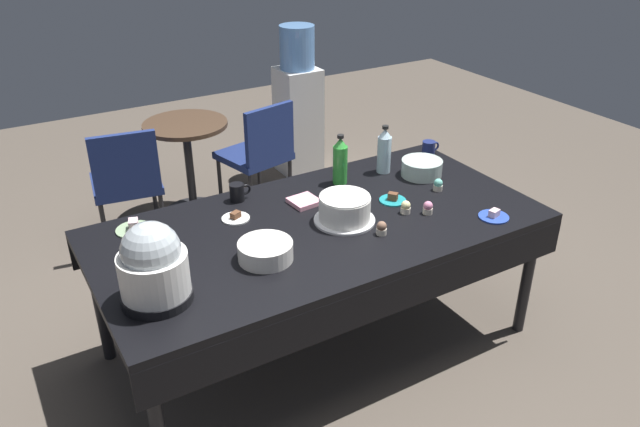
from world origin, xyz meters
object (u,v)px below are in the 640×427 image
at_px(water_cooler, 298,106).
at_px(cupcake_vanilla, 382,228).
at_px(round_cafe_table, 188,152).
at_px(glass_salad_bowl, 422,168).
at_px(maroon_chair_left, 126,179).
at_px(dessert_plate_cream, 155,253).
at_px(soda_bottle_water, 384,151).
at_px(coffee_mug_navy, 429,148).
at_px(dessert_plate_teal, 393,199).
at_px(potluck_table, 320,233).
at_px(ceramic_snack_bowl, 265,251).
at_px(dessert_plate_sage, 134,228).
at_px(cupcake_berry, 428,208).
at_px(slow_cooker, 153,266).
at_px(dessert_plate_white, 236,217).
at_px(frosted_layer_cake, 345,209).
at_px(cupcake_rose, 406,207).
at_px(soda_bottle_lime_soda, 340,161).
at_px(dessert_plate_cobalt, 494,216).
at_px(maroon_chair_right, 260,150).
at_px(coffee_mug_black, 238,192).
at_px(cupcake_lemon, 438,185).

bearing_deg(water_cooler, cupcake_vanilla, -109.54).
bearing_deg(round_cafe_table, glass_salad_bowl, -62.75).
bearing_deg(round_cafe_table, maroon_chair_left, -156.31).
height_order(dessert_plate_cream, water_cooler, water_cooler).
bearing_deg(soda_bottle_water, coffee_mug_navy, 8.07).
distance_m(dessert_plate_teal, maroon_chair_left, 1.88).
xyz_separation_m(potluck_table, ceramic_snack_bowl, (-0.38, -0.17, 0.10)).
bearing_deg(soda_bottle_water, dessert_plate_sage, 177.87).
relative_size(dessert_plate_sage, cupcake_berry, 2.60).
bearing_deg(glass_salad_bowl, slow_cooker, -166.37).
height_order(dessert_plate_white, cupcake_berry, cupcake_berry).
bearing_deg(cupcake_vanilla, water_cooler, 70.46).
relative_size(slow_cooker, coffee_mug_navy, 2.90).
height_order(dessert_plate_teal, cupcake_berry, cupcake_berry).
height_order(frosted_layer_cake, cupcake_rose, frosted_layer_cake).
relative_size(cupcake_vanilla, cupcake_rose, 1.00).
bearing_deg(slow_cooker, potluck_table, 13.95).
bearing_deg(slow_cooker, soda_bottle_water, 20.24).
relative_size(cupcake_berry, water_cooler, 0.05).
relative_size(glass_salad_bowl, dessert_plate_white, 1.65).
height_order(dessert_plate_sage, dessert_plate_teal, dessert_plate_sage).
bearing_deg(potluck_table, soda_bottle_lime_soda, 45.83).
bearing_deg(frosted_layer_cake, soda_bottle_lime_soda, 60.62).
bearing_deg(water_cooler, soda_bottle_water, -102.67).
bearing_deg(frosted_layer_cake, slow_cooker, -170.29).
bearing_deg(potluck_table, dessert_plate_teal, 0.77).
relative_size(dessert_plate_cream, dessert_plate_cobalt, 0.99).
height_order(dessert_plate_sage, cupcake_vanilla, cupcake_vanilla).
bearing_deg(cupcake_rose, maroon_chair_right, 90.19).
bearing_deg(maroon_chair_right, maroon_chair_left, -179.93).
relative_size(soda_bottle_water, coffee_mug_black, 2.38).
bearing_deg(dessert_plate_teal, soda_bottle_water, 61.79).
bearing_deg(water_cooler, dessert_plate_white, -126.67).
height_order(dessert_plate_cobalt, dessert_plate_teal, dessert_plate_teal).
bearing_deg(cupcake_berry, water_cooler, 77.59).
bearing_deg(ceramic_snack_bowl, dessert_plate_cobalt, -11.35).
bearing_deg(dessert_plate_sage, dessert_plate_teal, -17.01).
distance_m(maroon_chair_right, water_cooler, 0.78).
height_order(cupcake_lemon, maroon_chair_right, maroon_chair_right).
distance_m(soda_bottle_water, coffee_mug_navy, 0.39).
distance_m(slow_cooker, cupcake_berry, 1.41).
xyz_separation_m(cupcake_lemon, maroon_chair_right, (-0.32, 1.59, -0.29)).
relative_size(dessert_plate_cream, cupcake_lemon, 2.22).
bearing_deg(dessert_plate_sage, dessert_plate_cream, -86.82).
height_order(dessert_plate_cobalt, water_cooler, water_cooler).
relative_size(potluck_table, dessert_plate_teal, 15.60).
xyz_separation_m(glass_salad_bowl, maroon_chair_right, (-0.36, 1.39, -0.31)).
height_order(potluck_table, dessert_plate_sage, dessert_plate_sage).
relative_size(dessert_plate_cobalt, cupcake_rose, 2.25).
bearing_deg(dessert_plate_sage, water_cooler, 42.59).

